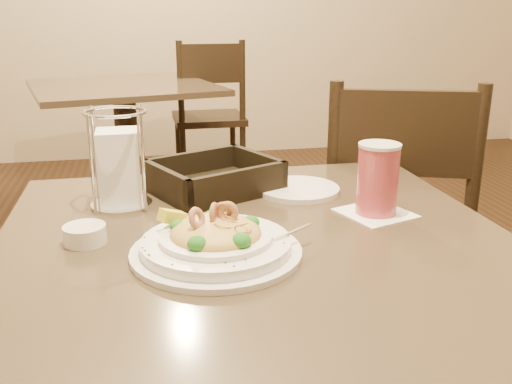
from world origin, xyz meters
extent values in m
cube|color=brown|center=(0.00, 0.00, 0.71)|extent=(0.90, 0.90, 0.03)
cylinder|color=black|center=(-0.27, 2.19, 0.01)|extent=(0.52, 0.52, 0.03)
cylinder|color=black|center=(-0.27, 2.19, 0.36)|extent=(0.12, 0.12, 0.66)
cube|color=brown|center=(-0.27, 2.19, 0.71)|extent=(1.08, 1.08, 0.03)
cube|color=black|center=(0.53, 0.59, 0.45)|extent=(0.54, 0.54, 0.04)
cylinder|color=black|center=(0.76, 0.70, 0.21)|extent=(0.04, 0.04, 0.43)
cylinder|color=black|center=(0.42, 0.82, 0.21)|extent=(0.04, 0.04, 0.43)
cylinder|color=black|center=(0.64, 0.36, 0.21)|extent=(0.04, 0.04, 0.43)
cylinder|color=black|center=(0.30, 0.48, 0.21)|extent=(0.04, 0.04, 0.43)
cylinder|color=black|center=(0.64, 0.36, 0.70)|extent=(0.04, 0.04, 0.46)
cylinder|color=black|center=(0.30, 0.48, 0.70)|extent=(0.04, 0.04, 0.46)
cube|color=black|center=(0.47, 0.42, 0.80)|extent=(0.35, 0.15, 0.22)
cube|color=black|center=(0.22, 2.59, 0.45)|extent=(0.42, 0.42, 0.04)
cylinder|color=black|center=(0.40, 2.77, 0.21)|extent=(0.04, 0.04, 0.43)
cylinder|color=black|center=(0.04, 2.77, 0.21)|extent=(0.04, 0.04, 0.43)
cylinder|color=black|center=(0.41, 2.41, 0.21)|extent=(0.04, 0.04, 0.43)
cylinder|color=black|center=(0.05, 2.41, 0.21)|extent=(0.04, 0.04, 0.43)
cylinder|color=black|center=(0.41, 2.41, 0.70)|extent=(0.04, 0.04, 0.46)
cylinder|color=black|center=(0.05, 2.41, 0.70)|extent=(0.04, 0.04, 0.46)
cube|color=black|center=(0.23, 2.41, 0.80)|extent=(0.36, 0.03, 0.22)
cylinder|color=white|center=(-0.08, -0.05, 0.73)|extent=(0.28, 0.28, 0.01)
cylinder|color=white|center=(-0.08, -0.05, 0.74)|extent=(0.24, 0.24, 0.02)
cylinder|color=white|center=(-0.08, -0.05, 0.75)|extent=(0.18, 0.18, 0.01)
ellipsoid|color=gold|center=(-0.08, -0.05, 0.76)|extent=(0.15, 0.15, 0.05)
cube|color=yellow|center=(-0.15, 0.00, 0.77)|extent=(0.05, 0.05, 0.03)
cube|color=silver|center=(0.04, -0.06, 0.75)|extent=(0.09, 0.06, 0.01)
cube|color=silver|center=(-0.02, -0.06, 0.76)|extent=(0.03, 0.03, 0.00)
torus|color=gold|center=(-0.08, -0.05, 0.78)|extent=(0.03, 0.03, 0.02)
torus|color=gold|center=(-0.08, -0.05, 0.77)|extent=(0.05, 0.05, 0.02)
torus|color=gold|center=(-0.04, -0.08, 0.78)|extent=(0.04, 0.04, 0.01)
torus|color=gold|center=(-0.09, -0.04, 0.77)|extent=(0.04, 0.04, 0.01)
torus|color=gold|center=(-0.09, -0.06, 0.77)|extent=(0.03, 0.03, 0.01)
torus|color=gold|center=(-0.07, -0.02, 0.78)|extent=(0.04, 0.05, 0.04)
torus|color=gold|center=(-0.05, -0.09, 0.79)|extent=(0.02, 0.02, 0.02)
torus|color=gold|center=(-0.05, -0.05, 0.79)|extent=(0.03, 0.03, 0.01)
torus|color=gold|center=(-0.08, -0.05, 0.77)|extent=(0.04, 0.04, 0.02)
torus|color=gold|center=(-0.07, -0.07, 0.78)|extent=(0.04, 0.03, 0.01)
torus|color=gold|center=(-0.06, -0.05, 0.78)|extent=(0.05, 0.04, 0.02)
torus|color=gold|center=(-0.09, -0.04, 0.77)|extent=(0.05, 0.05, 0.02)
torus|color=gold|center=(-0.07, -0.05, 0.78)|extent=(0.03, 0.03, 0.01)
torus|color=gold|center=(-0.10, -0.02, 0.77)|extent=(0.03, 0.03, 0.02)
torus|color=gold|center=(-0.11, -0.05, 0.77)|extent=(0.05, 0.04, 0.03)
torus|color=gold|center=(-0.13, -0.03, 0.77)|extent=(0.03, 0.03, 0.02)
torus|color=gold|center=(-0.09, -0.04, 0.76)|extent=(0.03, 0.03, 0.02)
torus|color=gold|center=(-0.07, -0.05, 0.77)|extent=(0.04, 0.03, 0.02)
torus|color=gold|center=(-0.08, -0.05, 0.78)|extent=(0.03, 0.03, 0.01)
torus|color=tan|center=(-0.06, -0.05, 0.79)|extent=(0.04, 0.03, 0.04)
torus|color=tan|center=(-0.11, -0.07, 0.79)|extent=(0.04, 0.04, 0.04)
torus|color=tan|center=(-0.08, -0.05, 0.79)|extent=(0.03, 0.04, 0.03)
torus|color=tan|center=(-0.07, -0.04, 0.79)|extent=(0.04, 0.03, 0.04)
ellipsoid|color=#195A14|center=(-0.02, -0.03, 0.77)|extent=(0.03, 0.03, 0.02)
ellipsoid|color=#195A14|center=(-0.08, 0.01, 0.77)|extent=(0.03, 0.03, 0.02)
ellipsoid|color=#195A14|center=(-0.14, -0.03, 0.77)|extent=(0.03, 0.03, 0.02)
ellipsoid|color=#195A14|center=(-0.12, -0.10, 0.77)|extent=(0.03, 0.03, 0.02)
ellipsoid|color=#195A14|center=(-0.05, -0.11, 0.77)|extent=(0.03, 0.03, 0.02)
cube|color=#266619|center=(-0.19, -0.09, 0.75)|extent=(0.00, 0.00, 0.00)
cube|color=#266619|center=(0.00, 0.02, 0.75)|extent=(0.00, 0.00, 0.00)
cube|color=#266619|center=(-0.14, 0.03, 0.75)|extent=(0.00, 0.00, 0.00)
cube|color=#266619|center=(-0.19, -0.08, 0.75)|extent=(0.00, 0.00, 0.00)
cube|color=#266619|center=(-0.14, 0.03, 0.75)|extent=(0.00, 0.00, 0.00)
cube|color=#266619|center=(0.01, -0.07, 0.75)|extent=(0.00, 0.00, 0.00)
cube|color=#266619|center=(-0.19, -0.02, 0.75)|extent=(0.00, 0.00, 0.00)
cube|color=#266619|center=(0.02, -0.09, 0.75)|extent=(0.00, 0.00, 0.00)
cube|color=#266619|center=(-0.20, -0.06, 0.75)|extent=(0.00, 0.00, 0.00)
cube|color=#266619|center=(-0.07, -0.16, 0.75)|extent=(0.00, 0.00, 0.00)
cube|color=#266619|center=(-0.05, -0.14, 0.75)|extent=(0.00, 0.00, 0.00)
cube|color=#266619|center=(-0.06, 0.05, 0.75)|extent=(0.00, 0.00, 0.00)
cube|color=#266619|center=(-0.19, -0.10, 0.75)|extent=(0.00, 0.00, 0.00)
cube|color=#266619|center=(-0.08, -0.14, 0.75)|extent=(0.00, 0.00, 0.00)
cube|color=#266619|center=(-0.16, -0.13, 0.75)|extent=(0.00, 0.00, 0.00)
cube|color=white|center=(0.25, 0.08, 0.72)|extent=(0.16, 0.16, 0.00)
cylinder|color=#C0434E|center=(0.25, 0.08, 0.79)|extent=(0.08, 0.08, 0.13)
cylinder|color=white|center=(0.25, 0.08, 0.86)|extent=(0.08, 0.08, 0.01)
cube|color=black|center=(-0.04, 0.29, 0.73)|extent=(0.31, 0.29, 0.02)
cube|color=black|center=(0.07, 0.34, 0.77)|extent=(0.10, 0.19, 0.05)
cube|color=black|center=(-0.15, 0.24, 0.77)|extent=(0.10, 0.19, 0.05)
cube|color=black|center=(-0.08, 0.37, 0.77)|extent=(0.23, 0.12, 0.05)
cube|color=black|center=(0.00, 0.20, 0.77)|extent=(0.23, 0.12, 0.05)
cylinder|color=silver|center=(-0.24, 0.23, 0.73)|extent=(0.12, 0.12, 0.01)
torus|color=silver|center=(-0.24, 0.23, 0.91)|extent=(0.12, 0.12, 0.01)
cube|color=white|center=(-0.24, 0.23, 0.80)|extent=(0.10, 0.10, 0.15)
cylinder|color=silver|center=(-0.28, 0.18, 0.82)|extent=(0.01, 0.01, 0.19)
cylinder|color=silver|center=(-0.19, 0.18, 0.82)|extent=(0.01, 0.01, 0.19)
cylinder|color=silver|center=(-0.28, 0.28, 0.82)|extent=(0.01, 0.01, 0.19)
cylinder|color=silver|center=(-0.19, 0.28, 0.82)|extent=(0.01, 0.01, 0.19)
cylinder|color=white|center=(0.14, 0.24, 0.73)|extent=(0.21, 0.21, 0.01)
cylinder|color=white|center=(-0.29, 0.04, 0.74)|extent=(0.09, 0.09, 0.03)
camera|label=1|loc=(-0.19, -0.90, 1.11)|focal=40.00mm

